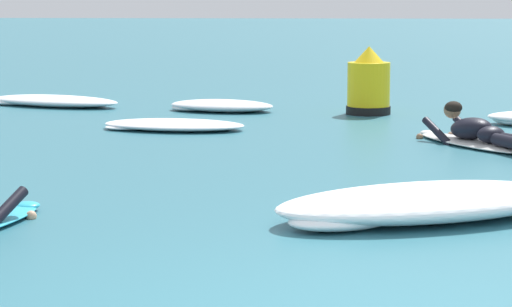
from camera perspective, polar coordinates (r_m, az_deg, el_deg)
ground_plane at (r=15.54m, az=4.65°, el=1.99°), size 120.00×120.00×0.00m
surfer_far at (r=12.68m, az=11.94°, el=0.98°), size 1.59×2.37×0.54m
whitewater_front at (r=17.22m, az=-10.75°, el=2.78°), size 2.42×1.52×0.17m
whitewater_mid_left at (r=8.59m, az=9.18°, el=-2.63°), size 2.79×1.98×0.27m
whitewater_mid_right at (r=14.05m, az=-4.40°, el=1.54°), size 1.98×1.13×0.13m
whitewater_far_band at (r=16.20m, az=-1.84°, el=2.57°), size 1.77×1.22×0.17m
channel_marker_buoy at (r=15.86m, az=6.07°, el=3.56°), size 0.66×0.66×1.01m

